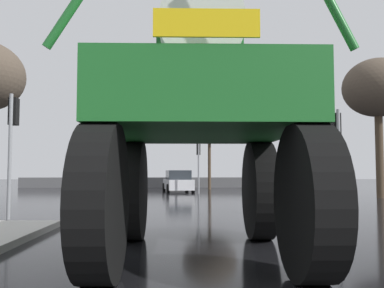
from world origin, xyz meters
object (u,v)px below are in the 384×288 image
object	(u,v)px
bare_tree_right	(378,89)
traffic_signal_far_right	(90,157)
traffic_signal_near_right	(337,139)
bare_tree_far_center	(209,119)
traffic_signal_near_left	(13,128)
sedan_ahead	(178,182)
traffic_signal_far_left	(198,155)
oversize_sprayer	(200,125)

from	to	relation	value
bare_tree_right	traffic_signal_far_right	bearing A→B (deg)	164.43
traffic_signal_near_right	traffic_signal_far_right	world-z (taller)	traffic_signal_near_right
traffic_signal_near_right	bare_tree_far_center	distance (m)	21.34
traffic_signal_near_left	bare_tree_right	size ratio (longest dim) A/B	0.50
sedan_ahead	traffic_signal_near_right	distance (m)	17.77
sedan_ahead	traffic_signal_far_left	world-z (taller)	traffic_signal_far_left
bare_tree_right	bare_tree_far_center	size ratio (longest dim) A/B	1.01
oversize_sprayer	sedan_ahead	bearing A→B (deg)	1.49
traffic_signal_near_right	bare_tree_far_center	xyz separation A→B (m)	(-2.46, 20.95, 3.25)
oversize_sprayer	traffic_signal_far_left	bearing A→B (deg)	-2.12
traffic_signal_near_right	bare_tree_far_center	size ratio (longest dim) A/B	0.45
traffic_signal_near_right	traffic_signal_near_left	bearing A→B (deg)	-179.96
traffic_signal_far_left	traffic_signal_near_right	bearing A→B (deg)	-75.54
oversize_sprayer	traffic_signal_near_left	distance (m)	8.05
oversize_sprayer	bare_tree_far_center	world-z (taller)	bare_tree_far_center
sedan_ahead	traffic_signal_near_right	world-z (taller)	traffic_signal_near_right
bare_tree_far_center	traffic_signal_far_left	bearing A→B (deg)	-100.18
oversize_sprayer	sedan_ahead	size ratio (longest dim) A/B	1.32
traffic_signal_near_right	bare_tree_right	distance (m)	11.85
traffic_signal_near_right	traffic_signal_far_left	size ratio (longest dim) A/B	0.98
bare_tree_far_center	bare_tree_right	bearing A→B (deg)	-53.32
oversize_sprayer	bare_tree_right	world-z (taller)	bare_tree_right
traffic_signal_far_left	oversize_sprayer	bearing A→B (deg)	-92.73
traffic_signal_near_left	bare_tree_right	bearing A→B (deg)	30.89
oversize_sprayer	traffic_signal_near_right	size ratio (longest dim) A/B	1.68
traffic_signal_near_right	traffic_signal_far_right	xyz separation A→B (m)	(-10.63, 14.24, -0.12)
sedan_ahead	traffic_signal_far_right	bearing A→B (deg)	108.06
bare_tree_right	bare_tree_far_center	world-z (taller)	bare_tree_right
traffic_signal_near_left	bare_tree_far_center	distance (m)	22.49
oversize_sprayer	traffic_signal_far_right	size ratio (longest dim) A/B	1.76
oversize_sprayer	bare_tree_far_center	distance (m)	27.16
oversize_sprayer	traffic_signal_near_right	world-z (taller)	oversize_sprayer
oversize_sprayer	traffic_signal_far_left	world-z (taller)	oversize_sprayer
traffic_signal_near_right	traffic_signal_far_left	bearing A→B (deg)	104.46
traffic_signal_near_right	traffic_signal_far_right	bearing A→B (deg)	126.74
sedan_ahead	traffic_signal_near_right	xyz separation A→B (m)	(4.99, -16.97, 1.75)
sedan_ahead	oversize_sprayer	bearing A→B (deg)	173.14
traffic_signal_far_right	bare_tree_right	bearing A→B (deg)	-15.57
traffic_signal_far_left	traffic_signal_far_right	xyz separation A→B (m)	(-6.96, 0.00, -0.17)
traffic_signal_far_left	bare_tree_far_center	world-z (taller)	bare_tree_far_center
bare_tree_far_center	traffic_signal_near_left	bearing A→B (deg)	-110.00
traffic_signal_near_left	traffic_signal_near_right	size ratio (longest dim) A/B	1.13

